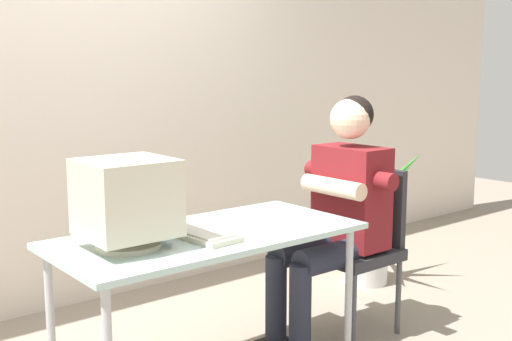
% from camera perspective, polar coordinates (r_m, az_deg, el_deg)
% --- Properties ---
extents(wall_back, '(8.00, 0.10, 3.00)m').
position_cam_1_polar(wall_back, '(4.10, -12.31, 9.86)').
color(wall_back, beige).
rests_on(wall_back, ground_plane).
extents(desk, '(1.37, 0.66, 0.71)m').
position_cam_1_polar(desk, '(2.85, -4.29, -6.71)').
color(desk, '#B7B7BC').
rests_on(desk, ground_plane).
extents(crt_monitor, '(0.36, 0.33, 0.36)m').
position_cam_1_polar(crt_monitor, '(2.60, -11.45, -2.53)').
color(crt_monitor, beige).
rests_on(crt_monitor, desk).
extents(keyboard, '(0.21, 0.48, 0.03)m').
position_cam_1_polar(keyboard, '(2.79, -5.64, -5.50)').
color(keyboard, beige).
rests_on(keyboard, desk).
extents(office_chair, '(0.42, 0.42, 0.90)m').
position_cam_1_polar(office_chair, '(3.53, 9.36, -6.13)').
color(office_chair, '#4C4C51').
rests_on(office_chair, ground_plane).
extents(person_seated, '(0.74, 0.59, 1.29)m').
position_cam_1_polar(person_seated, '(3.34, 7.22, -3.33)').
color(person_seated, maroon).
rests_on(person_seated, ground_plane).
extents(potted_plant, '(0.87, 0.87, 0.94)m').
position_cam_1_polar(potted_plant, '(4.34, 9.79, -4.79)').
color(potted_plant, silver).
rests_on(potted_plant, ground_plane).
extents(desk_mug, '(0.08, 0.09, 0.10)m').
position_cam_1_polar(desk_mug, '(2.95, -8.39, -4.07)').
color(desk_mug, black).
rests_on(desk_mug, desk).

